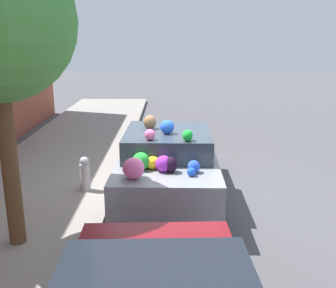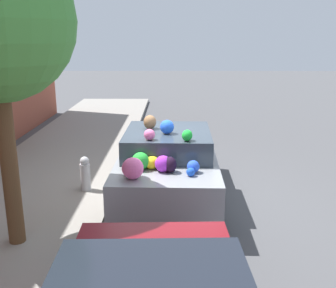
{
  "view_description": "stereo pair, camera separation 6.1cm",
  "coord_description": "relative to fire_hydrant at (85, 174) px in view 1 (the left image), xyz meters",
  "views": [
    {
      "loc": [
        -7.31,
        -0.01,
        3.13
      ],
      "look_at": [
        0.0,
        0.01,
        1.13
      ],
      "focal_mm": 42.0,
      "sensor_mm": 36.0,
      "label": 1
    },
    {
      "loc": [
        -7.3,
        -0.07,
        3.13
      ],
      "look_at": [
        0.0,
        0.01,
        1.13
      ],
      "focal_mm": 42.0,
      "sensor_mm": 36.0,
      "label": 2
    }
  ],
  "objects": [
    {
      "name": "sidewalk_curb",
      "position": [
        -0.07,
        1.04,
        -0.42
      ],
      "size": [
        24.0,
        3.2,
        0.14
      ],
      "color": "gray",
      "rests_on": "ground"
    },
    {
      "name": "fire_hydrant",
      "position": [
        0.0,
        0.0,
        0.0
      ],
      "size": [
        0.2,
        0.2,
        0.7
      ],
      "color": "#B2B2B7",
      "rests_on": "sidewalk_curb"
    },
    {
      "name": "art_car",
      "position": [
        -0.12,
        -1.65,
        0.28
      ],
      "size": [
        3.94,
        1.89,
        1.69
      ],
      "rotation": [
        0.0,
        0.0,
        -0.02
      ],
      "color": "gray",
      "rests_on": "ground"
    },
    {
      "name": "ground_plane",
      "position": [
        -0.07,
        -1.66,
        -0.49
      ],
      "size": [
        60.0,
        60.0,
        0.0
      ],
      "primitive_type": "plane",
      "color": "#4C4C4F"
    }
  ]
}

